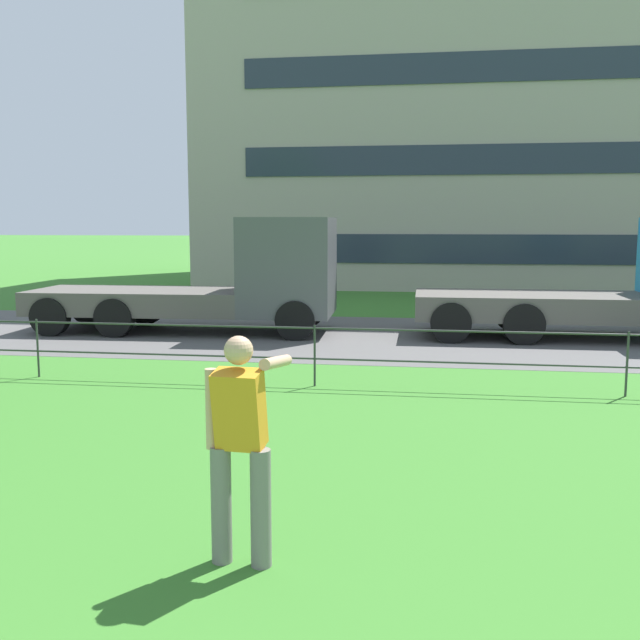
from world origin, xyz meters
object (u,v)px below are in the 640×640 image
object	(u,v)px
person_thrower	(240,442)
apartment_building_background	(550,55)
flatbed_truck_far_right	(630,286)
flatbed_truck_far_left	(228,282)

from	to	relation	value
person_thrower	apartment_building_background	distance (m)	32.05
person_thrower	flatbed_truck_far_right	size ratio (longest dim) A/B	0.24
person_thrower	flatbed_truck_far_left	distance (m)	12.22
apartment_building_background	person_thrower	bearing A→B (deg)	-102.37
flatbed_truck_far_left	flatbed_truck_far_right	world-z (taller)	same
person_thrower	flatbed_truck_far_left	xyz separation A→B (m)	(-3.39, 11.74, 0.25)
flatbed_truck_far_left	apartment_building_background	distance (m)	22.63
flatbed_truck_far_right	apartment_building_background	xyz separation A→B (m)	(0.71, 18.02, 8.88)
person_thrower	flatbed_truck_far_left	bearing A→B (deg)	106.12
person_thrower	flatbed_truck_far_right	distance (m)	13.35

